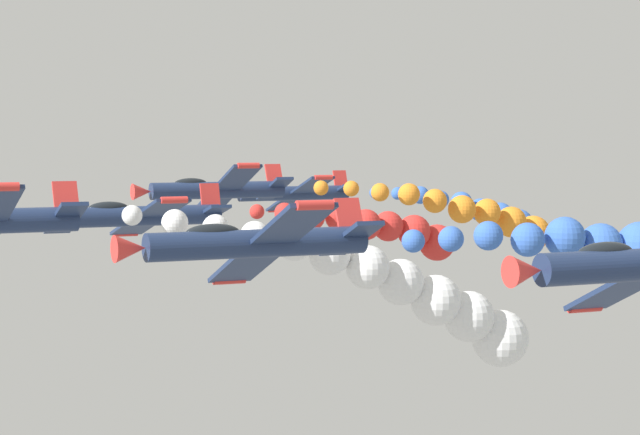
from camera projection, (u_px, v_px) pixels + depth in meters
smoke_trail_lead at (418, 296)px, 62.25m from camera, size 3.00×21.91×8.97m
airplane_left_inner at (254, 243)px, 47.39m from camera, size 8.96×10.35×4.02m
airplane_right_inner at (138, 216)px, 67.16m from camera, size 9.34×10.35×3.21m
smoke_trail_right_inner at (389, 230)px, 74.47m from camera, size 2.79×14.05×3.90m
airplane_right_outer at (215, 190)px, 79.48m from camera, size 8.97×10.35×4.00m
smoke_trail_right_outer at (485, 217)px, 89.81m from camera, size 3.90×20.44×5.59m
airplane_high_slot at (292, 193)px, 94.18m from camera, size 9.20×10.35×3.45m
smoke_trail_high_slot at (485, 212)px, 102.65m from camera, size 3.08×16.07×4.63m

